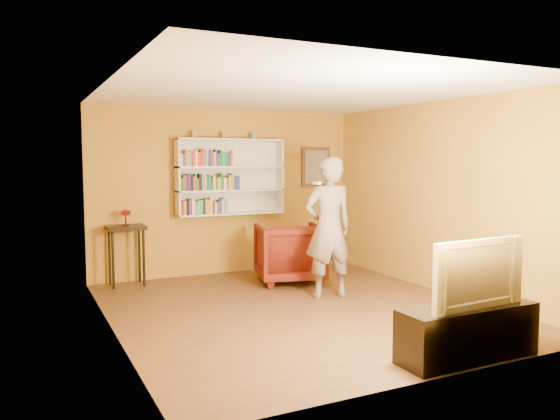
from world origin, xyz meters
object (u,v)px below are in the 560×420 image
at_px(ruby_lustre, 125,214).
at_px(bookshelf, 229,177).
at_px(television, 469,272).
at_px(armchair, 289,253).
at_px(tv_cabinet, 468,332).
at_px(person, 329,228).
at_px(console_table, 126,236).

bearing_deg(ruby_lustre, bookshelf, 5.36).
distance_m(ruby_lustre, television, 5.07).
bearing_deg(armchair, tv_cabinet, 105.02).
bearing_deg(person, television, 95.08).
distance_m(console_table, armchair, 2.46).
xyz_separation_m(console_table, armchair, (2.29, -0.86, -0.29)).
relative_size(armchair, television, 0.89).
bearing_deg(armchair, television, 105.02).
height_order(bookshelf, ruby_lustre, bookshelf).
bearing_deg(console_table, tv_cabinet, -62.77).
height_order(armchair, tv_cabinet, armchair).
xyz_separation_m(ruby_lustre, person, (2.34, -1.92, -0.12)).
bearing_deg(television, armchair, 86.79).
bearing_deg(person, armchair, -81.48).
distance_m(bookshelf, tv_cabinet, 4.89).
xyz_separation_m(armchair, tv_cabinet, (0.03, -3.64, -0.20)).
bearing_deg(television, tv_cabinet, 0.00).
relative_size(person, tv_cabinet, 1.35).
xyz_separation_m(bookshelf, television, (0.61, -4.66, -0.77)).
relative_size(console_table, ruby_lustre, 3.83).
bearing_deg(ruby_lustre, person, -39.36).
bearing_deg(bookshelf, armchair, -60.11).
height_order(ruby_lustre, armchair, ruby_lustre).
xyz_separation_m(armchair, television, (0.03, -3.64, 0.38)).
relative_size(console_table, person, 0.47).
bearing_deg(person, bookshelf, -67.25).
relative_size(ruby_lustre, armchair, 0.24).
xyz_separation_m(tv_cabinet, television, (0.00, 0.00, 0.57)).
bearing_deg(bookshelf, tv_cabinet, -82.50).
xyz_separation_m(bookshelf, person, (0.64, -2.08, -0.64)).
xyz_separation_m(person, tv_cabinet, (-0.03, -2.58, -0.70)).
distance_m(bookshelf, television, 4.76).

